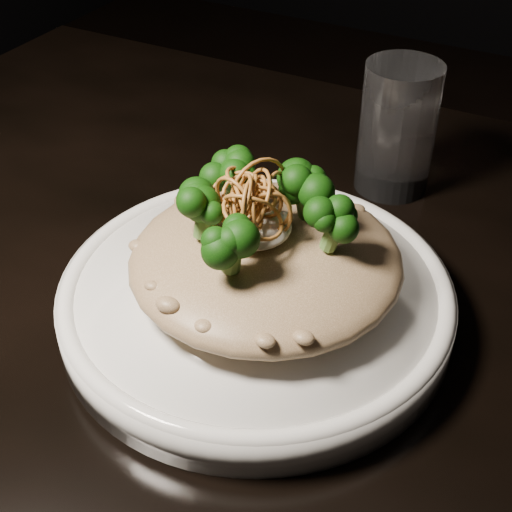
# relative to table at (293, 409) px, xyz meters

# --- Properties ---
(table) EXTENTS (1.10, 0.80, 0.75)m
(table) POSITION_rel_table_xyz_m (0.00, 0.00, 0.00)
(table) COLOR black
(table) RESTS_ON ground
(plate) EXTENTS (0.28, 0.28, 0.03)m
(plate) POSITION_rel_table_xyz_m (-0.03, 0.00, 0.10)
(plate) COLOR white
(plate) RESTS_ON table
(risotto) EXTENTS (0.19, 0.19, 0.04)m
(risotto) POSITION_rel_table_xyz_m (-0.03, 0.01, 0.13)
(risotto) COLOR brown
(risotto) RESTS_ON plate
(broccoli) EXTENTS (0.12, 0.12, 0.04)m
(broccoli) POSITION_rel_table_xyz_m (-0.03, 0.01, 0.18)
(broccoli) COLOR black
(broccoli) RESTS_ON risotto
(cheese) EXTENTS (0.05, 0.05, 0.01)m
(cheese) POSITION_rel_table_xyz_m (-0.04, 0.00, 0.16)
(cheese) COLOR white
(cheese) RESTS_ON risotto
(shallots) EXTENTS (0.05, 0.05, 0.04)m
(shallots) POSITION_rel_table_xyz_m (-0.04, 0.01, 0.19)
(shallots) COLOR brown
(shallots) RESTS_ON cheese
(drinking_glass) EXTENTS (0.08, 0.08, 0.12)m
(drinking_glass) POSITION_rel_table_xyz_m (-0.01, 0.22, 0.14)
(drinking_glass) COLOR white
(drinking_glass) RESTS_ON table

